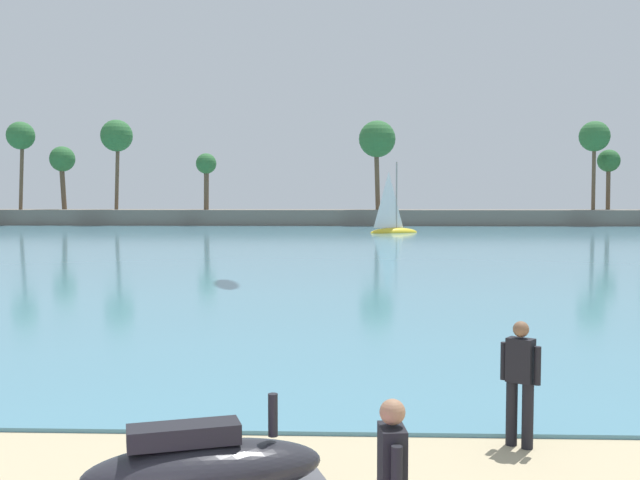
{
  "coord_description": "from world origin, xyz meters",
  "views": [
    {
      "loc": [
        1.86,
        -3.56,
        3.29
      ],
      "look_at": [
        1.25,
        12.8,
        2.31
      ],
      "focal_mm": 41.15,
      "sensor_mm": 36.0,
      "label": 1
    }
  ],
  "objects": [
    {
      "name": "sea",
      "position": [
        0.0,
        63.05,
        0.03
      ],
      "size": [
        220.0,
        113.47,
        0.06
      ],
      "primitive_type": "cube",
      "color": "teal",
      "rests_on": "ground"
    },
    {
      "name": "palm_headland",
      "position": [
        1.37,
        79.69,
        2.61
      ],
      "size": [
        118.04,
        6.0,
        12.01
      ],
      "color": "slate",
      "rests_on": "ground"
    },
    {
      "name": "watercraft_on_trailer",
      "position": [
        0.42,
        3.55,
        0.52
      ],
      "size": [
        2.78,
        1.75,
        1.28
      ],
      "color": "#4C4C51",
      "rests_on": "ground"
    },
    {
      "name": "person_at_waterline",
      "position": [
        4.13,
        5.99,
        0.89
      ],
      "size": [
        0.46,
        0.36,
        1.67
      ],
      "color": "black",
      "rests_on": "ground"
    },
    {
      "name": "sailboat_mid_bay",
      "position": [
        5.92,
        61.68,
        0.67
      ],
      "size": [
        4.82,
        3.24,
        6.76
      ],
      "color": "yellow",
      "rests_on": "sea"
    }
  ]
}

